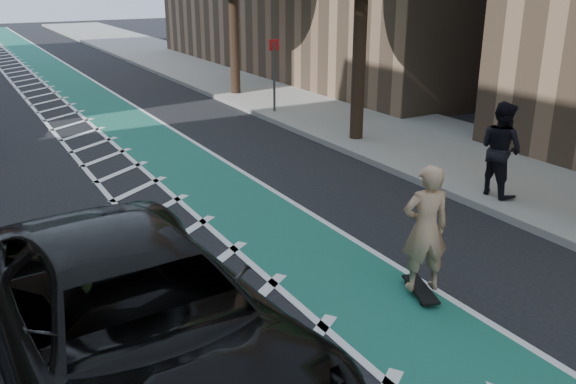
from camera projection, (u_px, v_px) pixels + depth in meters
bike_lane at (161, 148)px, 16.47m from camera, size 2.00×90.00×0.01m
buffer_strip at (105, 156)px, 15.77m from camera, size 1.40×90.00×0.01m
sidewalk_right at (356, 119)px, 19.48m from camera, size 5.00×90.00×0.15m
curb_right at (290, 127)px, 18.33m from camera, size 0.12×90.00×0.16m
sign_post at (274, 75)px, 19.79m from camera, size 0.35×0.08×2.47m
skateboard at (420, 289)px, 8.89m from camera, size 0.53×0.92×0.12m
skateboarder at (425, 229)px, 8.56m from camera, size 0.80×0.66×1.88m
suv_near at (136, 325)px, 6.59m from camera, size 3.25×6.35×1.72m
pedestrian at (501, 149)px, 12.26m from camera, size 0.74×0.95×1.93m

